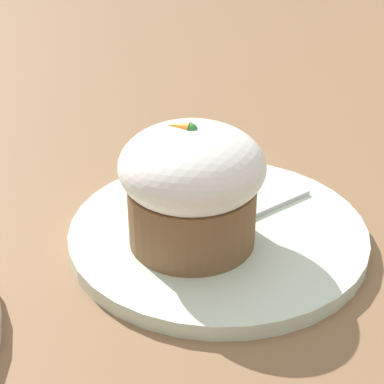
{
  "coord_description": "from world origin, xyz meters",
  "views": [
    {
      "loc": [
        -0.17,
        0.38,
        0.28
      ],
      "look_at": [
        0.01,
        0.03,
        0.05
      ],
      "focal_mm": 60.0,
      "sensor_mm": 36.0,
      "label": 1
    }
  ],
  "objects": [
    {
      "name": "ground_plane",
      "position": [
        0.0,
        0.0,
        0.0
      ],
      "size": [
        4.0,
        4.0,
        0.0
      ],
      "primitive_type": "plane",
      "color": "#846042"
    },
    {
      "name": "dessert_plate",
      "position": [
        0.0,
        0.0,
        0.01
      ],
      "size": [
        0.23,
        0.23,
        0.01
      ],
      "color": "silver",
      "rests_on": "ground_plane"
    },
    {
      "name": "spoon",
      "position": [
        -0.01,
        -0.01,
        0.02
      ],
      "size": [
        0.07,
        0.12,
        0.01
      ],
      "color": "silver",
      "rests_on": "dessert_plate"
    },
    {
      "name": "carrot_cake",
      "position": [
        0.01,
        0.03,
        0.06
      ],
      "size": [
        0.1,
        0.1,
        0.1
      ],
      "color": "brown",
      "rests_on": "dessert_plate"
    }
  ]
}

